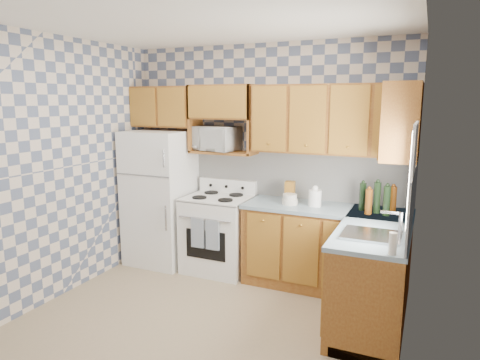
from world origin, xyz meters
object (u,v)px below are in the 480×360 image
at_px(microwave, 216,138).
at_px(stove_body, 218,234).
at_px(electric_kettle, 315,198).
at_px(refrigerator, 160,197).

bearing_deg(microwave, stove_body, -49.20).
height_order(stove_body, electric_kettle, electric_kettle).
distance_m(stove_body, microwave, 1.16).
xyz_separation_m(microwave, electric_kettle, (1.27, -0.16, -0.59)).
height_order(refrigerator, microwave, microwave).
bearing_deg(refrigerator, electric_kettle, 1.04).
xyz_separation_m(stove_body, microwave, (-0.10, 0.17, 1.15)).
bearing_deg(electric_kettle, stove_body, -179.46).
relative_size(refrigerator, stove_body, 1.87).
bearing_deg(stove_body, electric_kettle, 0.54).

